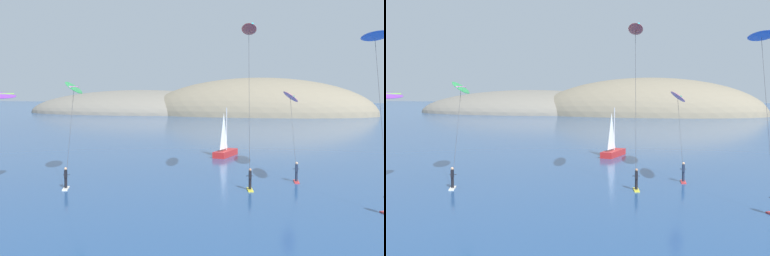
% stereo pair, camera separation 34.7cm
% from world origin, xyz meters
% --- Properties ---
extents(headland_island, '(115.93, 43.21, 23.26)m').
position_xyz_m(headland_island, '(-22.56, 147.43, 0.00)').
color(headland_island, '#7A705B').
rests_on(headland_island, ground).
extents(sailboat_near, '(2.41, 5.96, 5.70)m').
position_xyz_m(sailboat_near, '(-1.46, 49.73, 0.64)').
color(sailboat_near, '#B22323').
rests_on(sailboat_near, ground).
extents(kitesurfer_blue, '(2.01, 7.25, 11.68)m').
position_xyz_m(kitesurfer_blue, '(11.53, 28.26, 10.40)').
color(kitesurfer_blue, red).
rests_on(kitesurfer_blue, ground).
extents(kitesurfer_pink, '(2.00, 9.87, 7.70)m').
position_xyz_m(kitesurfer_pink, '(5.90, 40.36, 6.72)').
color(kitesurfer_pink, red).
rests_on(kitesurfer_pink, ground).
extents(kitesurfer_red, '(2.23, 6.36, 12.91)m').
position_xyz_m(kitesurfer_red, '(2.58, 32.64, 11.61)').
color(kitesurfer_red, yellow).
rests_on(kitesurfer_red, ground).
extents(kitesurfer_green, '(3.14, 7.82, 8.55)m').
position_xyz_m(kitesurfer_green, '(-12.53, 32.47, 7.37)').
color(kitesurfer_green, silver).
rests_on(kitesurfer_green, ground).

